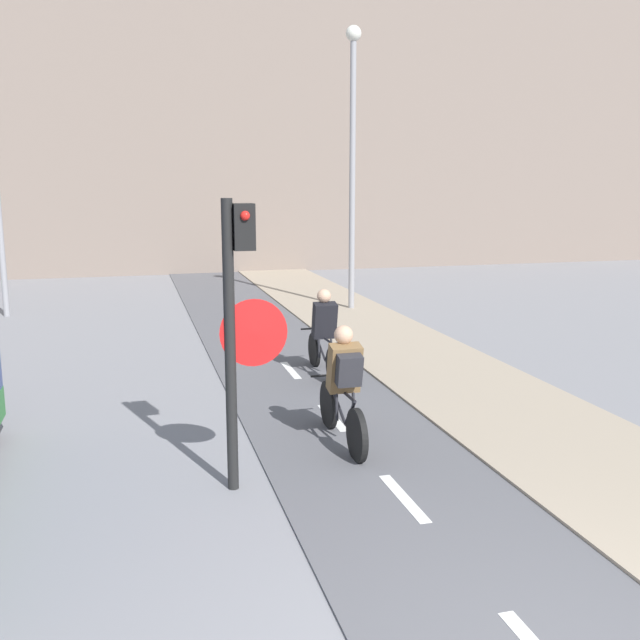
{
  "coord_description": "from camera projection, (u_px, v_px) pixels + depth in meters",
  "views": [
    {
      "loc": [
        -2.46,
        -3.03,
        3.01
      ],
      "look_at": [
        0.0,
        6.13,
        1.2
      ],
      "focal_mm": 40.0,
      "sensor_mm": 36.0,
      "label": 1
    }
  ],
  "objects": [
    {
      "name": "cyclist_near",
      "position": [
        344.0,
        388.0,
        8.21
      ],
      "size": [
        0.46,
        1.75,
        1.43
      ],
      "color": "black",
      "rests_on": "ground_plane"
    },
    {
      "name": "building_row_background",
      "position": [
        192.0,
        105.0,
        25.71
      ],
      "size": [
        60.0,
        5.2,
        11.62
      ],
      "color": "slate",
      "rests_on": "ground_plane"
    },
    {
      "name": "cyclist_far",
      "position": [
        324.0,
        336.0,
        11.27
      ],
      "size": [
        0.46,
        1.7,
        1.4
      ],
      "color": "black",
      "rests_on": "ground_plane"
    },
    {
      "name": "street_lamp_sidewalk",
      "position": [
        353.0,
        140.0,
        16.63
      ],
      "size": [
        0.36,
        0.36,
        6.57
      ],
      "color": "gray",
      "rests_on": "ground_plane"
    },
    {
      "name": "traffic_light_pole",
      "position": [
        238.0,
        312.0,
        6.86
      ],
      "size": [
        0.67,
        0.25,
        2.88
      ],
      "color": "black",
      "rests_on": "ground_plane"
    }
  ]
}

